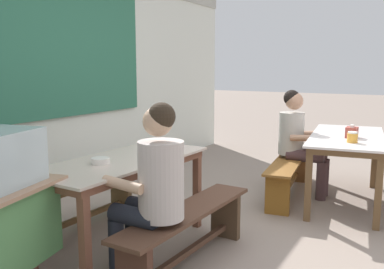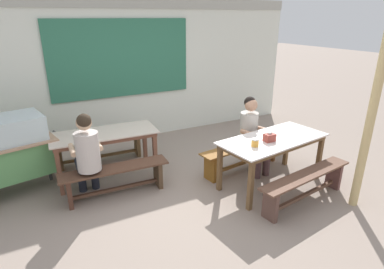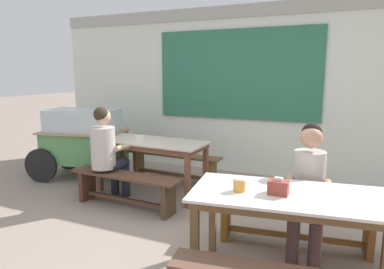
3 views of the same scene
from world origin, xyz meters
name	(u,v)px [view 3 (image 3 of 3)]	position (x,y,z in m)	size (l,w,h in m)	color
ground_plane	(182,239)	(0.00, 0.00, 0.00)	(40.00, 40.00, 0.00)	gray
backdrop_wall	(250,87)	(-0.01, 2.56, 1.42)	(7.17, 0.23, 2.69)	silver
dining_table_far	(151,146)	(-0.96, 1.06, 0.66)	(1.57, 0.72, 0.74)	beige
dining_table_near	(297,203)	(1.12, -0.30, 0.66)	(1.70, 0.94, 0.74)	silver
bench_far_back	(173,162)	(-0.94, 1.66, 0.29)	(1.54, 0.33, 0.43)	brown
bench_far_front	(125,185)	(-0.99, 0.45, 0.29)	(1.48, 0.36, 0.43)	#4F3324
bench_near_back	(294,218)	(1.04, 0.30, 0.28)	(1.58, 0.49, 0.43)	brown
food_cart	(83,138)	(-2.31, 1.24, 0.64)	(1.71, 1.08, 1.09)	#559254
person_left_back_turned	(107,149)	(-1.31, 0.53, 0.69)	(0.42, 0.53, 1.24)	#20242E
person_right_near_table	(308,183)	(1.16, 0.23, 0.67)	(0.41, 0.57, 1.20)	#483133
tissue_box	(278,187)	(0.99, -0.36, 0.79)	(0.15, 0.11, 0.13)	#953B31
condiment_jar	(239,185)	(0.70, -0.41, 0.79)	(0.10, 0.10, 0.11)	gold
soup_bowl	(139,137)	(-1.18, 1.10, 0.76)	(0.14, 0.14, 0.05)	silver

